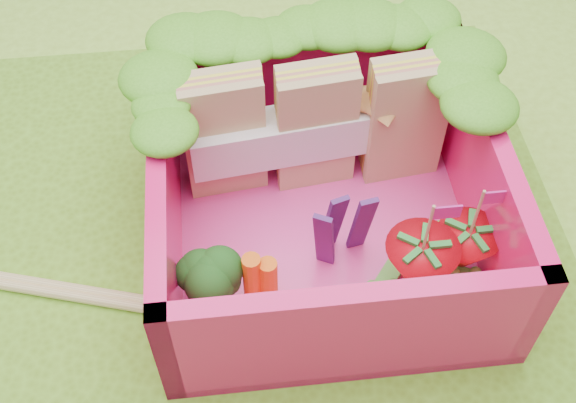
# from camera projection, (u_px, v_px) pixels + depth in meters

# --- Properties ---
(ground) EXTENTS (14.00, 14.00, 0.00)m
(ground) POSITION_uv_depth(u_px,v_px,m) (253.00, 248.00, 3.00)
(ground) COLOR #8BBB34
(ground) RESTS_ON ground
(placemat) EXTENTS (2.60, 2.60, 0.03)m
(placemat) POSITION_uv_depth(u_px,v_px,m) (253.00, 246.00, 2.98)
(placemat) COLOR #649822
(placemat) RESTS_ON ground
(bento_floor) EXTENTS (1.30, 1.30, 0.05)m
(bento_floor) POSITION_uv_depth(u_px,v_px,m) (324.00, 232.00, 2.98)
(bento_floor) COLOR #EF3D9A
(bento_floor) RESTS_ON placemat
(bento_box) EXTENTS (1.30, 1.30, 0.55)m
(bento_box) POSITION_uv_depth(u_px,v_px,m) (326.00, 194.00, 2.78)
(bento_box) COLOR #FF1568
(bento_box) RESTS_ON placemat
(lettuce_ruffle) EXTENTS (1.43, 0.77, 0.11)m
(lettuce_ruffle) POSITION_uv_depth(u_px,v_px,m) (312.00, 48.00, 2.82)
(lettuce_ruffle) COLOR #43961B
(lettuce_ruffle) RESTS_ON bento_box
(sandwich_stack) EXTENTS (1.08, 0.29, 0.57)m
(sandwich_stack) POSITION_uv_depth(u_px,v_px,m) (317.00, 127.00, 2.93)
(sandwich_stack) COLOR tan
(sandwich_stack) RESTS_ON bento_floor
(broccoli) EXTENTS (0.32, 0.32, 0.26)m
(broccoli) POSITION_uv_depth(u_px,v_px,m) (208.00, 281.00, 2.59)
(broccoli) COLOR #61A14E
(broccoli) RESTS_ON bento_floor
(carrot_sticks) EXTENTS (0.13, 0.07, 0.28)m
(carrot_sticks) POSITION_uv_depth(u_px,v_px,m) (260.00, 281.00, 2.65)
(carrot_sticks) COLOR orange
(carrot_sticks) RESTS_ON bento_floor
(purple_wedges) EXTENTS (0.22, 0.12, 0.38)m
(purple_wedges) POSITION_uv_depth(u_px,v_px,m) (340.00, 229.00, 2.72)
(purple_wedges) COLOR #4F1B61
(purple_wedges) RESTS_ON bento_floor
(strawberry_left) EXTENTS (0.27, 0.27, 0.51)m
(strawberry_left) POSITION_uv_depth(u_px,v_px,m) (418.00, 268.00, 2.67)
(strawberry_left) COLOR red
(strawberry_left) RESTS_ON bento_floor
(strawberry_right) EXTENTS (0.24, 0.24, 0.48)m
(strawberry_right) POSITION_uv_depth(u_px,v_px,m) (465.00, 250.00, 2.74)
(strawberry_right) COLOR red
(strawberry_right) RESTS_ON bento_floor
(snap_peas) EXTENTS (0.61, 0.45, 0.05)m
(snap_peas) POSITION_uv_depth(u_px,v_px,m) (432.00, 265.00, 2.82)
(snap_peas) COLOR #54BD3B
(snap_peas) RESTS_ON bento_floor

